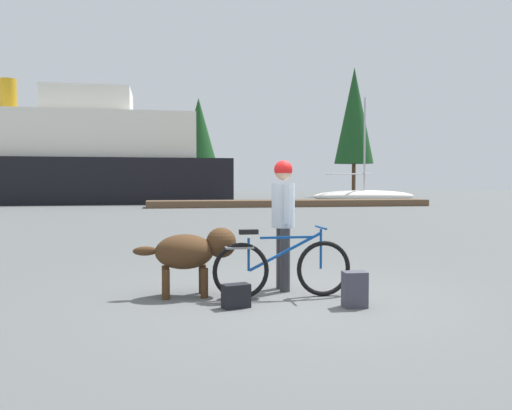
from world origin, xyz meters
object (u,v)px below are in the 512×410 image
Objects in this scene: person_cyclist at (283,211)px; backpack at (355,289)px; handbag_pannier at (236,296)px; bicycle at (282,268)px; dog at (193,251)px; ferry_boat at (56,160)px; sailboat_moored at (364,196)px.

person_cyclist is 1.56m from backpack.
handbag_pannier is (-1.40, 0.23, -0.07)m from backpack.
bicycle is 1.19m from dog.
bicycle is 0.07× the size of ferry_boat.
sailboat_moored is at bearing 67.54° from backpack.
ferry_boat is at bearing 171.97° from sailboat_moored.
bicycle is 32.78m from sailboat_moored.
backpack is (0.74, -0.65, -0.18)m from bicycle.
ferry_boat is (-8.11, 33.47, 2.93)m from handbag_pannier.
handbag_pannier is at bearing -114.83° from sailboat_moored.
sailboat_moored reaches higher than dog.
sailboat_moored is (13.38, 29.92, 0.09)m from bicycle.
person_cyclist is at bearing 118.07° from backpack.
backpack is 0.05× the size of sailboat_moored.
backpack is 1.34× the size of handbag_pannier.
person_cyclist is at bearing 6.99° from dog.
bicycle is 5.71× the size of handbag_pannier.
person_cyclist is 1.33× the size of dog.
handbag_pannier is 0.01× the size of ferry_boat.
handbag_pannier is at bearing -76.38° from ferry_boat.
handbag_pannier is 34.56m from ferry_boat.
person_cyclist is 5.62× the size of handbag_pannier.
bicycle is 1.00m from backpack.
ferry_boat is (-8.90, 32.56, 1.97)m from person_cyclist.
backpack reaches higher than handbag_pannier.
sailboat_moored is at bearing 65.91° from bicycle.
person_cyclist is (0.13, 0.48, 0.70)m from bicycle.
handbag_pannier is 0.04× the size of sailboat_moored.
bicycle is 1.02× the size of person_cyclist.
sailboat_moored is (22.15, -3.13, -2.58)m from ferry_boat.
sailboat_moored reaches higher than handbag_pannier.
ferry_boat is 3.16× the size of sailboat_moored.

